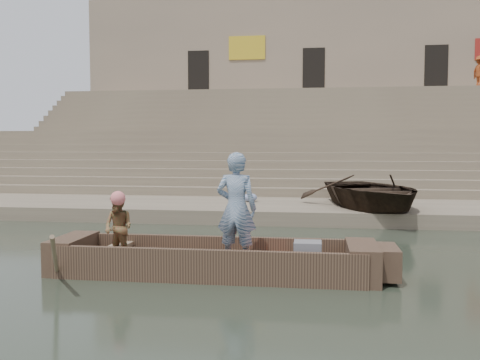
% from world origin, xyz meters
% --- Properties ---
extents(ground, '(120.00, 120.00, 0.00)m').
position_xyz_m(ground, '(0.00, 0.00, 0.00)').
color(ground, '#262E22').
rests_on(ground, ground).
extents(lower_landing, '(32.00, 4.00, 0.40)m').
position_xyz_m(lower_landing, '(0.00, 8.00, 0.20)').
color(lower_landing, gray).
rests_on(lower_landing, ground).
extents(mid_landing, '(32.00, 3.00, 2.80)m').
position_xyz_m(mid_landing, '(0.00, 15.50, 1.40)').
color(mid_landing, gray).
rests_on(mid_landing, ground).
extents(upper_landing, '(32.00, 3.00, 5.20)m').
position_xyz_m(upper_landing, '(0.00, 22.50, 2.60)').
color(upper_landing, gray).
rests_on(upper_landing, ground).
extents(ghat_steps, '(32.00, 11.00, 5.20)m').
position_xyz_m(ghat_steps, '(0.00, 17.19, 1.80)').
color(ghat_steps, gray).
rests_on(ghat_steps, ground).
extents(building_wall, '(32.00, 5.07, 11.20)m').
position_xyz_m(building_wall, '(0.00, 26.50, 5.60)').
color(building_wall, gray).
rests_on(building_wall, ground).
extents(main_rowboat, '(5.00, 1.30, 0.22)m').
position_xyz_m(main_rowboat, '(-3.61, 0.58, 0.11)').
color(main_rowboat, brown).
rests_on(main_rowboat, ground).
extents(rowboat_trim, '(6.04, 2.63, 1.82)m').
position_xyz_m(rowboat_trim, '(-3.40, 0.57, 0.31)').
color(rowboat_trim, brown).
rests_on(rowboat_trim, ground).
extents(standing_man, '(0.75, 0.55, 1.91)m').
position_xyz_m(standing_man, '(-3.17, 0.48, 1.17)').
color(standing_man, navy).
rests_on(standing_man, main_rowboat).
extents(rowing_man, '(0.68, 0.60, 1.15)m').
position_xyz_m(rowing_man, '(-5.27, 0.51, 0.79)').
color(rowing_man, '#246C2F').
rests_on(rowing_man, main_rowboat).
extents(television, '(0.46, 0.42, 0.40)m').
position_xyz_m(television, '(-1.98, 0.58, 0.42)').
color(television, slate).
rests_on(television, main_rowboat).
extents(beached_rowboat, '(4.58, 5.46, 0.97)m').
position_xyz_m(beached_rowboat, '(-0.26, 7.38, 0.88)').
color(beached_rowboat, '#2D2116').
rests_on(beached_rowboat, lower_landing).
extents(pedestrian, '(0.96, 1.25, 1.71)m').
position_xyz_m(pedestrian, '(6.79, 21.77, 6.05)').
color(pedestrian, '#973E19').
rests_on(pedestrian, upper_landing).
extents(cloth_bundles, '(11.82, 0.69, 0.26)m').
position_xyz_m(cloth_bundles, '(1.30, 8.56, 0.53)').
color(cloth_bundles, '#3F5999').
rests_on(cloth_bundles, lower_landing).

